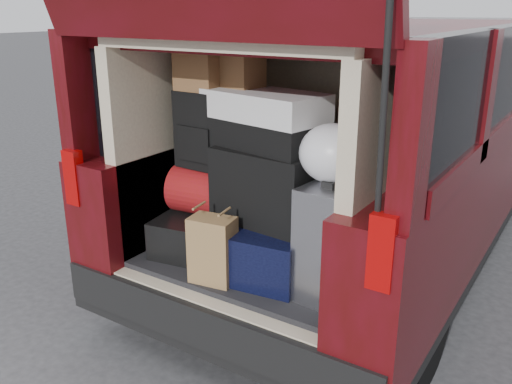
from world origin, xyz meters
TOP-DOWN VIEW (x-y plane):
  - ground at (0.00, 0.00)m, footprint 80.00×80.00m
  - minivan at (0.00, 1.86)m, footprint 1.90×5.35m
  - load_floor at (0.00, 0.28)m, footprint 1.24×1.05m
  - black_hardshell at (-0.39, 0.13)m, footprint 0.47×0.59m
  - navy_hardshell at (0.08, 0.13)m, footprint 0.57×0.66m
  - silver_roller at (0.48, 0.06)m, footprint 0.27×0.39m
  - kraft_bag at (-0.08, -0.15)m, footprint 0.24×0.17m
  - red_duffel at (-0.33, 0.15)m, footprint 0.45×0.32m
  - black_soft_case at (0.07, 0.14)m, footprint 0.56×0.37m
  - backpack at (-0.36, 0.17)m, footprint 0.30×0.19m
  - twotone_duffel at (0.02, 0.19)m, footprint 0.68×0.44m
  - grocery_sack_lower at (-0.38, 0.19)m, footprint 0.25×0.20m
  - grocery_sack_upper at (-0.18, 0.26)m, footprint 0.24×0.21m
  - plastic_bag_right at (0.45, 0.08)m, footprint 0.36×0.34m

SIDE VIEW (x-z plane):
  - ground at x=0.00m, z-range 0.00..0.00m
  - load_floor at x=0.00m, z-range 0.00..0.55m
  - black_hardshell at x=-0.39m, z-range 0.55..0.76m
  - navy_hardshell at x=0.08m, z-range 0.55..0.81m
  - kraft_bag at x=-0.08m, z-range 0.55..0.90m
  - silver_roller at x=0.48m, z-range 0.55..1.11m
  - red_duffel at x=-0.33m, z-range 0.76..1.04m
  - minivan at x=0.00m, z-range -0.47..2.29m
  - black_soft_case at x=0.07m, z-range 0.81..1.20m
  - backpack at x=-0.36m, z-range 1.04..1.46m
  - plastic_bag_right at x=0.45m, z-range 1.11..1.39m
  - twotone_duffel at x=0.02m, z-range 1.20..1.48m
  - grocery_sack_lower at x=-0.38m, z-range 1.46..1.68m
  - grocery_sack_upper at x=-0.18m, z-range 1.48..1.70m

